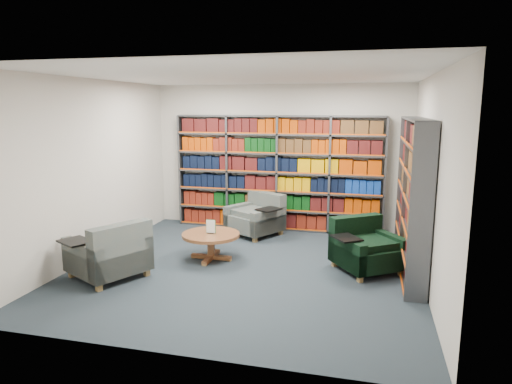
% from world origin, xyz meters
% --- Properties ---
extents(room_shell, '(5.02, 5.02, 2.82)m').
position_xyz_m(room_shell, '(0.00, 0.00, 1.40)').
color(room_shell, black).
rests_on(room_shell, ground).
extents(bookshelf_back, '(4.00, 0.28, 2.20)m').
position_xyz_m(bookshelf_back, '(0.00, 2.34, 1.10)').
color(bookshelf_back, '#47494F').
rests_on(bookshelf_back, ground).
extents(bookshelf_right, '(0.28, 2.50, 2.20)m').
position_xyz_m(bookshelf_right, '(2.34, 0.60, 1.10)').
color(bookshelf_right, '#47494F').
rests_on(bookshelf_right, ground).
extents(chair_teal_left, '(1.15, 1.15, 0.77)m').
position_xyz_m(chair_teal_left, '(-0.28, 1.87, 0.31)').
color(chair_teal_left, '#0E2B3C').
rests_on(chair_teal_left, ground).
extents(chair_green_right, '(1.16, 1.16, 0.76)m').
position_xyz_m(chair_green_right, '(1.70, 0.40, 0.31)').
color(chair_green_right, black).
rests_on(chair_green_right, ground).
extents(chair_teal_front, '(1.22, 1.22, 0.82)m').
position_xyz_m(chair_teal_front, '(-1.72, -0.83, 0.33)').
color(chair_teal_front, '#0E2B3C').
rests_on(chair_teal_front, ground).
extents(coffee_table, '(0.90, 0.90, 0.63)m').
position_xyz_m(coffee_table, '(-0.64, 0.26, 0.34)').
color(coffee_table, brown).
rests_on(coffee_table, ground).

